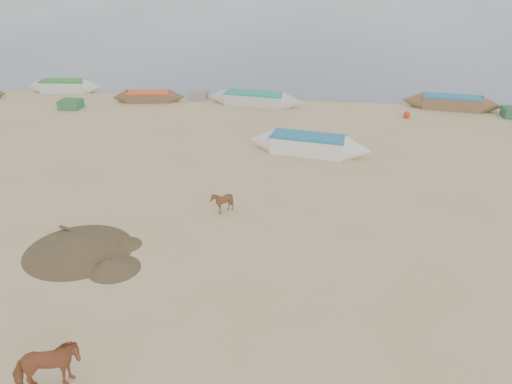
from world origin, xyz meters
The scene contains 8 objects.
ground centered at (0.00, 0.00, 0.00)m, with size 140.00×140.00×0.00m, color tan.
sea centered at (0.00, 82.00, 0.01)m, with size 160.00×160.00×0.00m, color slate.
cow_adult centered at (-3.65, -5.53, 0.67)m, with size 0.73×1.59×1.35m, color #985431.
calf_front centered at (-1.38, 4.00, 0.48)m, with size 0.77×0.87×0.96m, color #55311B.
near_canoe centered at (1.78, 11.27, 0.49)m, with size 6.56×1.42×0.99m, color silver, non-canonical shape.
debris_pile centered at (-5.83, 0.45, 0.27)m, with size 3.78×3.78×0.53m, color brown.
waterline_canoes centered at (0.91, 20.62, 0.43)m, with size 58.20×3.98×0.94m.
beach_clutter centered at (3.90, 19.43, 0.30)m, with size 46.06×4.70×0.64m.
Camera 1 is at (2.39, -13.60, 9.36)m, focal length 35.00 mm.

